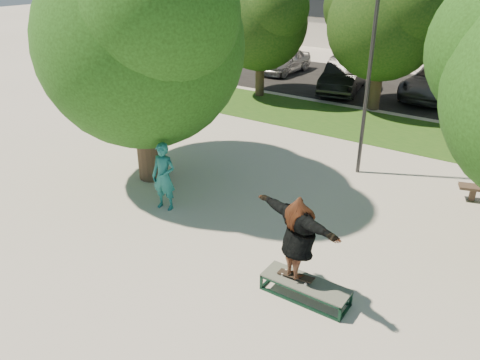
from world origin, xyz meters
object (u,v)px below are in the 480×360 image
Objects in this scene: bystander at (164,177)px; car_silver_a at (285,61)px; lamppost at (369,75)px; car_grey at (436,82)px; car_dark at (344,75)px; tree_left at (140,31)px; grind_box at (305,290)px.

car_silver_a is at bearing 97.75° from bystander.
lamppost is 6.69m from bystander.
bystander is at bearing -100.80° from car_grey.
bystander is 17.26m from car_silver_a.
car_silver_a is 8.73m from car_grey.
lamppost reaches higher than car_dark.
car_silver_a is at bearing 103.62° from tree_left.
tree_left is 4.14m from bystander.
tree_left reaches higher than grind_box.
car_dark is (-5.80, 15.63, 0.62)m from grind_box.
bystander reaches higher than car_dark.
grind_box is at bearing -58.02° from car_silver_a.
tree_left reaches higher than car_dark.
lamppost reaches higher than car_grey.
car_silver_a is at bearing 177.17° from car_grey.
grind_box is 0.37× the size of car_dark.
lamppost reaches higher than car_silver_a.
lamppost is at bearing -87.88° from car_grey.
tree_left is at bearing -105.49° from car_dark.
lamppost is at bearing 36.42° from tree_left.
lamppost reaches higher than grind_box.
car_silver_a is at bearing 144.93° from car_dark.
bystander is at bearing 165.98° from grind_box.
bystander is 0.39× the size of car_dark.
lamppost is 1.25× the size of car_dark.
car_dark is 4.40m from car_grey.
car_grey is (8.71, -0.57, 0.05)m from car_silver_a.
car_grey reaches higher than car_silver_a.
bystander is 0.35× the size of car_grey.
tree_left is 1.16× the size of lamppost.
grind_box is (1.41, -6.48, -2.96)m from lamppost.
bystander is at bearing -123.65° from lamppost.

